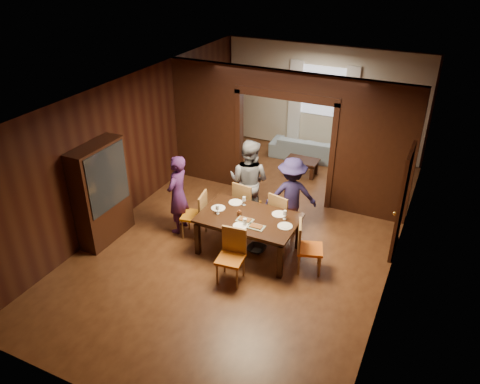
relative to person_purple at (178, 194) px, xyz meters
The scene contains 32 objects.
floor 1.73m from the person_purple, 24.87° to the left, with size 9.00×9.00×0.00m, color #492614.
ceiling 2.58m from the person_purple, 24.87° to the left, with size 5.50×9.00×0.02m, color silver.
room_walls 2.96m from the person_purple, 61.34° to the left, with size 5.52×9.01×2.90m.
person_purple is the anchor object (origin of this frame).
person_grey 1.47m from the person_purple, 41.50° to the left, with size 0.88×0.68×1.80m, color slate.
person_navy 2.25m from the person_purple, 26.45° to the left, with size 1.02×0.59×1.58m, color #231C47.
sofa 4.69m from the person_purple, 74.60° to the left, with size 1.95×0.76×0.57m, color #869EB0.
serving_bowl 1.72m from the person_purple, ahead, with size 0.36×0.36×0.09m, color black.
dining_table 1.64m from the person_purple, ahead, with size 1.81×1.13×0.76m, color black.
coffee_table 3.81m from the person_purple, 67.59° to the left, with size 0.80×0.50×0.40m, color black.
chair_left 0.51m from the person_purple, ahead, with size 0.44×0.44×0.97m, color #C06E12, non-canonical shape.
chair_right 2.82m from the person_purple, ahead, with size 0.44×0.44×0.97m, color orange, non-canonical shape.
chair_far_l 1.44m from the person_purple, 36.96° to the left, with size 0.44×0.44×0.97m, color orange, non-canonical shape.
chair_far_r 2.12m from the person_purple, 20.20° to the left, with size 0.44×0.44×0.97m, color orange, non-canonical shape.
chair_near 1.96m from the person_purple, 31.14° to the right, with size 0.44×0.44×0.97m, color #C15D12, non-canonical shape.
hutch 1.45m from the person_purple, 143.20° to the right, with size 0.40×1.20×2.00m, color black.
door_right 4.24m from the person_purple, 15.61° to the left, with size 0.06×0.90×2.10m, color black.
window_far 5.34m from the person_purple, 74.80° to the left, with size 1.20×0.03×1.30m, color silver.
curtain_left 5.10m from the person_purple, 82.87° to the left, with size 0.35×0.06×2.40m, color white.
curtain_right 5.49m from the person_purple, 67.09° to the left, with size 0.35×0.06×2.40m, color white.
plate_left 0.93m from the person_purple, ahead, with size 0.27×0.27×0.01m, color silver.
plate_far_l 1.17m from the person_purple, 14.41° to the left, with size 0.27×0.27×0.01m, color white.
plate_far_r 2.07m from the person_purple, ahead, with size 0.27×0.27×0.01m, color white.
plate_right 2.29m from the person_purple, ahead, with size 0.27×0.27×0.01m, color silver.
plate_near 1.62m from the person_purple, 14.94° to the right, with size 0.27×0.27×0.01m, color white.
platter_a 1.58m from the person_purple, ahead, with size 0.30×0.20×0.04m, color gray.
platter_b 1.87m from the person_purple, 10.46° to the right, with size 0.30×0.20×0.04m, color gray.
wineglass_left 1.03m from the person_purple, 12.25° to the right, with size 0.08×0.08×0.18m, color white, non-canonical shape.
wineglass_far 1.35m from the person_purple, 12.04° to the left, with size 0.08×0.08×0.18m, color white, non-canonical shape.
wineglass_right 2.20m from the person_purple, ahead, with size 0.08×0.08×0.18m, color silver, non-canonical shape.
tumbler 1.67m from the person_purple, 12.53° to the right, with size 0.07×0.07×0.14m, color silver.
condiment_jar 1.40m from the person_purple, ahead, with size 0.08×0.08×0.11m, color #4E2612, non-canonical shape.
Camera 1 is at (3.18, -7.39, 5.33)m, focal length 35.00 mm.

